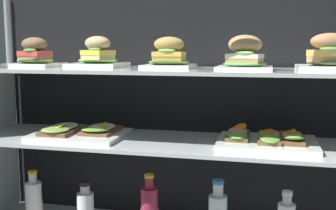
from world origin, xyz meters
The scene contains 13 objects.
case_frame centered at (0.00, 0.14, 0.52)m, with size 1.56×0.41×0.96m.
riser_lower_tier centered at (0.00, 0.00, 0.22)m, with size 1.50×0.35×0.36m.
shelf_lower_glass centered at (0.00, 0.00, 0.41)m, with size 1.51×0.36×0.01m, color silver.
riser_upper_tier centered at (0.00, 0.00, 0.54)m, with size 1.50×0.35×0.25m.
shelf_upper_glass centered at (0.00, 0.00, 0.67)m, with size 1.51×0.36×0.01m, color silver.
plated_roll_sandwich_left_of_center centered at (-0.54, 0.02, 0.72)m, with size 0.19×0.19×0.11m.
plated_roll_sandwich_right_of_center centered at (-0.28, 0.03, 0.72)m, with size 0.20×0.20×0.12m.
plated_roll_sandwich_far_left centered at (0.00, 0.01, 0.72)m, with size 0.18×0.18×0.11m.
plated_roll_sandwich_near_right_corner centered at (0.27, -0.04, 0.72)m, with size 0.18×0.18×0.12m.
plated_roll_sandwich_near_left_corner centered at (0.54, 0.00, 0.72)m, with size 0.20×0.20×0.12m.
open_sandwich_tray_far_left centered at (-0.34, -0.01, 0.43)m, with size 0.34×0.26×0.06m.
open_sandwich_tray_right_of_center centered at (0.35, 0.01, 0.43)m, with size 0.34×0.26×0.07m.
juice_bottle_back_left centered at (-0.56, 0.00, 0.13)m, with size 0.07×0.07×0.22m.
Camera 1 is at (0.35, -1.46, 0.76)m, focal length 44.73 mm.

